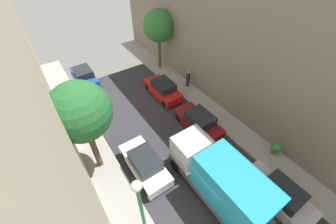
{
  "coord_description": "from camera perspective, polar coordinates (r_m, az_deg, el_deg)",
  "views": [
    {
      "loc": [
        -5.71,
        -3.43,
        12.47
      ],
      "look_at": [
        1.46,
        7.09,
        0.5
      ],
      "focal_mm": 22.23,
      "sensor_mm": 36.0,
      "label": 1
    }
  ],
  "objects": [
    {
      "name": "lamp_post",
      "position": [
        9.56,
        -7.55,
        -23.93
      ],
      "size": [
        0.44,
        0.44,
        5.39
      ],
      "color": "#26723F",
      "rests_on": "sidewalk_left"
    },
    {
      "name": "pedestrian",
      "position": [
        20.46,
        5.5,
        9.16
      ],
      "size": [
        0.4,
        0.36,
        1.72
      ],
      "color": "#2D334C",
      "rests_on": "sidewalk_right"
    },
    {
      "name": "parked_car_left_2",
      "position": [
        14.05,
        -6.34,
        -13.95
      ],
      "size": [
        1.78,
        4.2,
        1.57
      ],
      "color": "white",
      "rests_on": "ground"
    },
    {
      "name": "potted_plant_0",
      "position": [
        16.58,
        27.51,
        -8.92
      ],
      "size": [
        0.65,
        0.65,
        0.9
      ],
      "color": "slate",
      "rests_on": "sidewalk_right"
    },
    {
      "name": "parked_car_right_4",
      "position": [
        19.57,
        -1.43,
        6.32
      ],
      "size": [
        1.78,
        4.2,
        1.57
      ],
      "color": "red",
      "rests_on": "ground"
    },
    {
      "name": "parked_car_right_3",
      "position": [
        16.54,
        8.42,
        -2.66
      ],
      "size": [
        1.78,
        4.2,
        1.57
      ],
      "color": "maroon",
      "rests_on": "ground"
    },
    {
      "name": "parked_car_left_3",
      "position": [
        22.96,
        -22.0,
        9.1
      ],
      "size": [
        1.78,
        4.2,
        1.57
      ],
      "color": "#194799",
      "rests_on": "ground"
    },
    {
      "name": "street_tree_0",
      "position": [
        11.81,
        -22.95,
        -0.07
      ],
      "size": [
        3.37,
        3.37,
        6.59
      ],
      "color": "brown",
      "rests_on": "sidewalk_left"
    },
    {
      "name": "street_tree_1",
      "position": [
        22.04,
        -2.58,
        22.41
      ],
      "size": [
        3.13,
        3.13,
        6.1
      ],
      "color": "brown",
      "rests_on": "sidewalk_right"
    },
    {
      "name": "delivery_truck",
      "position": [
        12.53,
        14.17,
        -17.55
      ],
      "size": [
        2.26,
        6.6,
        3.38
      ],
      "color": "#4C4C51",
      "rests_on": "ground"
    },
    {
      "name": "sidewalk_right",
      "position": [
        16.74,
        24.82,
        -10.17
      ],
      "size": [
        2.0,
        44.0,
        0.15
      ],
      "primitive_type": "cube",
      "color": "gray",
      "rests_on": "ground"
    },
    {
      "name": "parked_car_right_2",
      "position": [
        14.48,
        28.02,
        -19.3
      ],
      "size": [
        1.78,
        4.2,
        1.57
      ],
      "color": "silver",
      "rests_on": "ground"
    },
    {
      "name": "ground",
      "position": [
        14.14,
        12.13,
        -20.45
      ],
      "size": [
        32.0,
        32.0,
        0.0
      ],
      "primitive_type": "plane",
      "color": "#2D2D33"
    }
  ]
}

